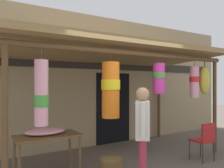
{
  "coord_description": "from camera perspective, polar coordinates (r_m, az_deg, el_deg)",
  "views": [
    {
      "loc": [
        -2.47,
        -3.5,
        1.68
      ],
      "look_at": [
        0.19,
        0.84,
        1.69
      ],
      "focal_mm": 37.11,
      "sensor_mm": 36.0,
      "label": 1
    }
  ],
  "objects": [
    {
      "name": "shopper_by_bananas",
      "position": [
        3.85,
        7.54,
        -10.84
      ],
      "size": [
        0.42,
        0.48,
        1.63
      ],
      "color": "#B23347",
      "rests_on": "ground_plane"
    },
    {
      "name": "flower_heap_on_table",
      "position": [
        4.54,
        -15.93,
        -11.14
      ],
      "size": [
        0.73,
        0.51,
        0.11
      ],
      "color": "pink",
      "rests_on": "display_table"
    },
    {
      "name": "folding_chair",
      "position": [
        5.56,
        21.81,
        -12.29
      ],
      "size": [
        0.42,
        0.42,
        0.84
      ],
      "color": "#AD1E1E",
      "rests_on": "ground_plane"
    },
    {
      "name": "market_stall_canopy",
      "position": [
        5.23,
        0.88,
        6.02
      ],
      "size": [
        5.24,
        2.49,
        2.54
      ],
      "color": "brown",
      "rests_on": "ground_plane"
    },
    {
      "name": "display_table",
      "position": [
        4.5,
        -15.6,
        -13.2
      ],
      "size": [
        1.16,
        0.61,
        0.75
      ],
      "color": "brown",
      "rests_on": "ground_plane"
    },
    {
      "name": "wicker_basket_by_table",
      "position": [
        4.59,
        -0.2,
        -19.62
      ],
      "size": [
        0.42,
        0.42,
        0.29
      ],
      "primitive_type": "cylinder",
      "color": "brown",
      "rests_on": "ground_plane"
    },
    {
      "name": "shop_facade",
      "position": [
        6.29,
        -8.28,
        0.87
      ],
      "size": [
        11.08,
        0.29,
        3.57
      ],
      "color": "#9E8966",
      "rests_on": "ground_plane"
    }
  ]
}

